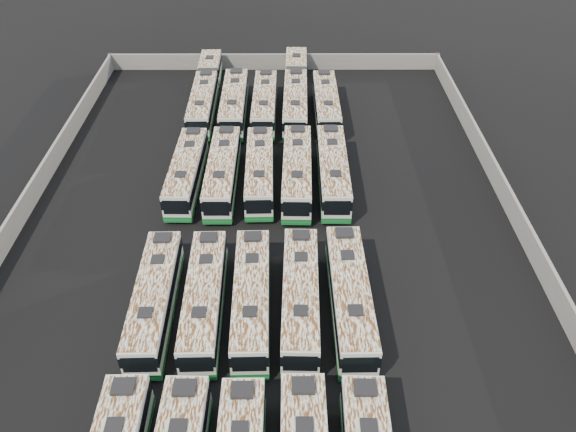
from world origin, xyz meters
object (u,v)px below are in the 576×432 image
at_px(bus_midback_far_left, 187,172).
at_px(bus_midback_left, 223,172).
at_px(bus_back_left, 234,103).
at_px(bus_back_center, 265,104).
at_px(bus_midfront_right, 300,297).
at_px(bus_back_far_right, 326,104).
at_px(bus_midback_far_right, 333,171).
at_px(bus_back_far_left, 206,91).
at_px(bus_midfront_far_right, 350,296).
at_px(bus_midback_right, 297,171).
at_px(bus_midfront_left, 204,299).
at_px(bus_midfront_center, 252,298).
at_px(bus_midfront_far_left, 155,299).
at_px(bus_midback_center, 260,171).
at_px(bus_back_right, 296,91).

bearing_deg(bus_midback_far_left, bus_midback_left, -0.51).
relative_size(bus_midback_far_left, bus_midback_left, 0.97).
bearing_deg(bus_back_left, bus_back_center, -1.35).
height_order(bus_midfront_right, bus_back_far_right, bus_back_far_right).
height_order(bus_midback_left, bus_back_center, bus_midback_left).
bearing_deg(bus_midback_left, bus_midback_far_left, 178.55).
distance_m(bus_midback_far_right, bus_back_far_left, 22.65).
bearing_deg(bus_midfront_far_right, bus_back_center, 102.43).
bearing_deg(bus_midfront_right, bus_back_far_right, 84.59).
relative_size(bus_midfront_right, bus_midback_right, 0.97).
relative_size(bus_midfront_far_right, bus_midback_far_right, 1.00).
bearing_deg(bus_back_far_right, bus_midback_far_left, -135.87).
height_order(bus_midfront_right, bus_back_center, same).
bearing_deg(bus_midfront_left, bus_back_center, 82.20).
bearing_deg(bus_back_left, bus_midback_far_left, -104.71).
bearing_deg(bus_midback_right, bus_midback_far_right, 3.71).
bearing_deg(bus_midfront_center, bus_midback_right, 76.54).
bearing_deg(bus_back_left, bus_back_far_right, -1.18).
xyz_separation_m(bus_midfront_far_left, bus_midfront_left, (3.66, 0.02, 0.00)).
bearing_deg(bus_midfront_right, bus_midfront_far_left, -177.86).
bearing_deg(bus_midback_center, bus_midfront_left, -102.84).
bearing_deg(bus_back_center, bus_midfront_far_left, -102.57).
bearing_deg(bus_midback_center, bus_midfront_far_right, -67.71).
bearing_deg(bus_midfront_far_left, bus_midfront_left, -0.87).
bearing_deg(bus_back_far_left, bus_midback_far_left, -90.46).
distance_m(bus_midback_center, bus_midback_right, 3.64).
bearing_deg(bus_midback_far_left, bus_back_left, 76.83).
relative_size(bus_midfront_center, bus_back_far_left, 0.65).
relative_size(bus_midback_right, bus_back_right, 0.65).
relative_size(bus_midfront_center, bus_midfront_far_right, 0.96).
relative_size(bus_midfront_left, bus_back_left, 0.96).
xyz_separation_m(bus_midfront_right, bus_midback_right, (-0.00, 16.55, 0.06)).
xyz_separation_m(bus_midback_far_left, bus_back_left, (3.59, 14.20, 0.08)).
height_order(bus_midfront_far_left, bus_back_far_right, bus_back_far_right).
xyz_separation_m(bus_midfront_left, bus_back_far_left, (-3.79, 34.30, -0.00)).
distance_m(bus_midfront_far_left, bus_midback_far_right, 22.06).
distance_m(bus_midback_left, bus_back_center, 14.70).
height_order(bus_midfront_far_right, bus_back_left, bus_back_left).
xyz_separation_m(bus_midfront_far_right, bus_midback_right, (-3.65, 16.54, 0.01)).
bearing_deg(bus_back_far_left, bus_midback_right, -59.25).
height_order(bus_midfront_far_right, bus_midback_center, bus_midfront_far_right).
height_order(bus_midback_right, bus_back_right, bus_midback_right).
distance_m(bus_midfront_right, bus_midback_left, 18.08).
bearing_deg(bus_back_far_right, bus_midfront_center, -103.49).
bearing_deg(bus_midfront_far_left, bus_back_far_right, 63.77).
xyz_separation_m(bus_midback_center, bus_back_left, (-3.52, 14.12, 0.07)).
xyz_separation_m(bus_midfront_left, bus_midfront_far_right, (10.75, 0.13, 0.08)).
xyz_separation_m(bus_midback_left, bus_back_left, (0.08, 14.29, 0.03)).
distance_m(bus_midfront_left, bus_back_left, 30.99).
relative_size(bus_midfront_left, bus_back_far_left, 0.64).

